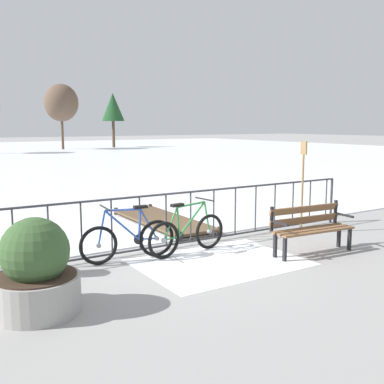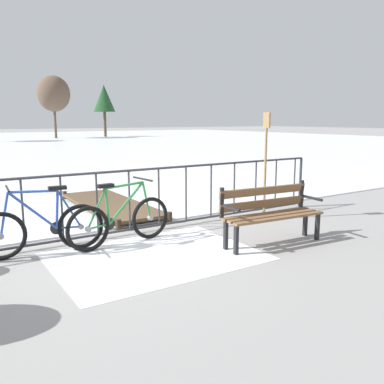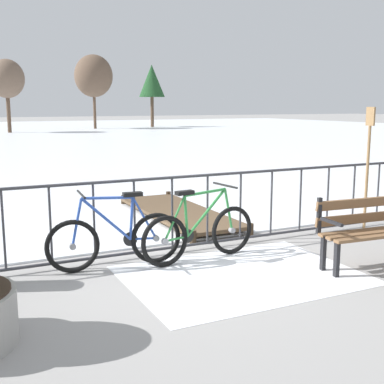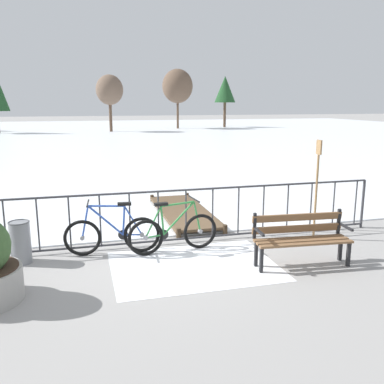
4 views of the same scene
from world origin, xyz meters
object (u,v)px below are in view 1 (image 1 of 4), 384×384
bicycle_near_railing (129,240)px  trash_bin (37,253)px  oar_upright (303,181)px  park_bench (310,225)px  planter_with_shrub (36,272)px  bicycle_second (187,234)px

bicycle_near_railing → trash_bin: size_ratio=2.33×
oar_upright → park_bench: bearing=-129.8°
planter_with_shrub → trash_bin: bearing=76.1°
park_bench → trash_bin: 4.73m
bicycle_near_railing → planter_with_shrub: bearing=-143.2°
planter_with_shrub → trash_bin: 1.41m
park_bench → oar_upright: oar_upright is taller
park_bench → planter_with_shrub: 4.89m
trash_bin → planter_with_shrub: bearing=-103.9°
bicycle_second → park_bench: bicycle_second is taller
bicycle_near_railing → park_bench: (3.01, -1.31, 0.14)m
bicycle_second → oar_upright: 2.99m
bicycle_near_railing → trash_bin: 1.54m
planter_with_shrub → oar_upright: size_ratio=0.61×
bicycle_near_railing → trash_bin: bearing=-178.6°
bicycle_near_railing → planter_with_shrub: (-1.88, -1.40, 0.16)m
oar_upright → trash_bin: bearing=178.7°
planter_with_shrub → bicycle_second: bearing=22.5°
planter_with_shrub → oar_upright: bearing=12.0°
park_bench → trash_bin: bearing=164.4°
bicycle_second → oar_upright: size_ratio=0.86×
bicycle_second → trash_bin: bearing=177.0°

